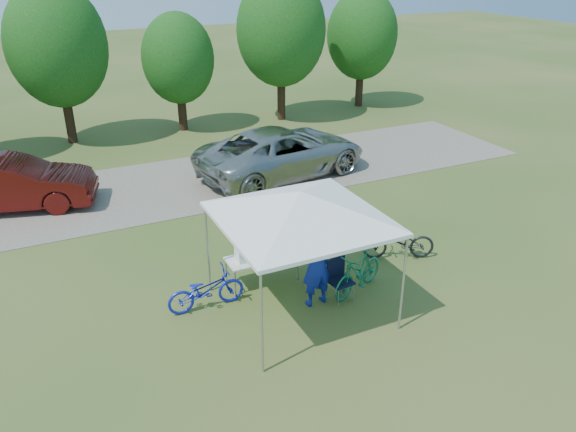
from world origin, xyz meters
name	(u,v)px	position (x,y,z in m)	size (l,w,h in m)	color
ground	(299,308)	(0.00, 0.00, 0.00)	(100.00, 100.00, 0.00)	#2D5119
gravel_strip	(191,183)	(0.00, 8.00, 0.01)	(24.00, 5.00, 0.02)	gray
canopy	(301,195)	(0.00, 0.00, 2.65)	(4.53, 4.53, 3.00)	#A5A5AA
treeline	(132,48)	(-0.29, 14.05, 3.53)	(24.89, 4.28, 6.30)	#382314
folding_table	(262,258)	(-0.29, 1.35, 0.63)	(1.64, 0.68, 0.67)	white
folding_chair	(338,275)	(0.97, 0.05, 0.55)	(0.52, 0.54, 0.93)	black
cooler	(247,252)	(-0.65, 1.35, 0.86)	(0.51, 0.35, 0.37)	white
ice_cream_cup	(277,253)	(0.05, 1.30, 0.70)	(0.07, 0.07, 0.06)	gold
cyclist	(316,265)	(0.41, 0.04, 0.96)	(0.70, 0.46, 1.91)	navy
bike_blue	(206,290)	(-1.78, 0.90, 0.44)	(0.58, 1.67, 0.88)	#1624C4
bike_green	(358,272)	(1.48, 0.04, 0.50)	(0.47, 1.67, 1.01)	#1A754F
bike_dark	(399,242)	(3.19, 0.90, 0.47)	(0.62, 1.77, 0.93)	black
minivan	(283,152)	(3.03, 7.32, 0.84)	(2.73, 5.92, 1.65)	#A7A7A3
sedan	(11,184)	(-5.30, 8.29, 0.79)	(1.64, 4.70, 1.55)	#4E100D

